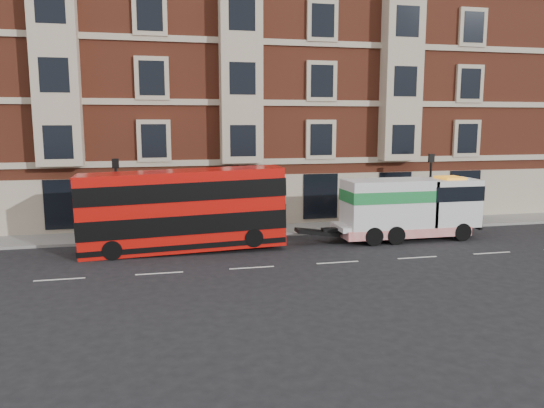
# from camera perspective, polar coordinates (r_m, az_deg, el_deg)

# --- Properties ---
(ground) EXTENTS (120.00, 120.00, 0.00)m
(ground) POSITION_cam_1_polar(r_m,az_deg,el_deg) (23.59, -2.19, -6.87)
(ground) COLOR black
(ground) RESTS_ON ground
(sidewalk) EXTENTS (90.00, 3.00, 0.15)m
(sidewalk) POSITION_cam_1_polar(r_m,az_deg,el_deg) (30.76, -4.76, -3.02)
(sidewalk) COLOR slate
(sidewalk) RESTS_ON ground
(victorian_terrace) EXTENTS (45.00, 12.00, 20.40)m
(victorian_terrace) POSITION_cam_1_polar(r_m,az_deg,el_deg) (37.79, -5.83, 14.39)
(victorian_terrace) COLOR brown
(victorian_terrace) RESTS_ON ground
(lamp_post_west) EXTENTS (0.35, 0.15, 4.35)m
(lamp_post_west) POSITION_cam_1_polar(r_m,az_deg,el_deg) (28.83, -16.35, 1.10)
(lamp_post_west) COLOR black
(lamp_post_west) RESTS_ON sidewalk
(lamp_post_east) EXTENTS (0.35, 0.15, 4.35)m
(lamp_post_east) POSITION_cam_1_polar(r_m,az_deg,el_deg) (32.98, 16.65, 2.02)
(lamp_post_east) COLOR black
(lamp_post_east) RESTS_ON sidewalk
(double_decker_bus) EXTENTS (9.95, 2.28, 4.03)m
(double_decker_bus) POSITION_cam_1_polar(r_m,az_deg,el_deg) (26.50, -9.56, -0.51)
(double_decker_bus) COLOR red
(double_decker_bus) RESTS_ON ground
(tow_truck) EXTENTS (7.96, 2.35, 3.32)m
(tow_truck) POSITION_cam_1_polar(r_m,az_deg,el_deg) (29.74, 14.32, -0.38)
(tow_truck) COLOR silver
(tow_truck) RESTS_ON ground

